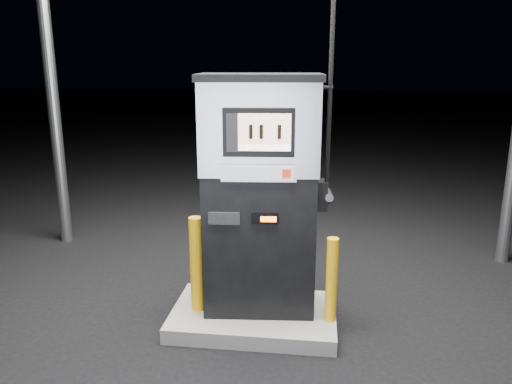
# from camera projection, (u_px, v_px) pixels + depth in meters

# --- Properties ---
(ground) EXTENTS (80.00, 80.00, 0.00)m
(ground) POSITION_uv_depth(u_px,v_px,m) (254.00, 323.00, 4.95)
(ground) COLOR black
(ground) RESTS_ON ground
(pump_island) EXTENTS (1.60, 1.00, 0.15)m
(pump_island) POSITION_uv_depth(u_px,v_px,m) (254.00, 316.00, 4.93)
(pump_island) COLOR slate
(pump_island) RESTS_ON ground
(fuel_dispenser) EXTENTS (1.27, 0.76, 4.70)m
(fuel_dispenser) POSITION_uv_depth(u_px,v_px,m) (260.00, 193.00, 4.71)
(fuel_dispenser) COLOR black
(fuel_dispenser) RESTS_ON pump_island
(bollard_left) EXTENTS (0.16, 0.16, 0.95)m
(bollard_left) POSITION_uv_depth(u_px,v_px,m) (197.00, 264.00, 4.80)
(bollard_left) COLOR #FEAF0E
(bollard_left) RESTS_ON pump_island
(bollard_right) EXTENTS (0.14, 0.14, 0.82)m
(bollard_right) POSITION_uv_depth(u_px,v_px,m) (331.00, 280.00, 4.62)
(bollard_right) COLOR #FEAF0E
(bollard_right) RESTS_ON pump_island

